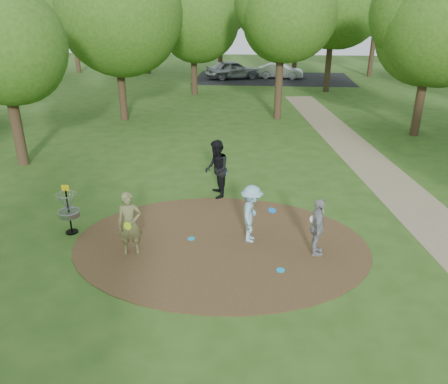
{
  "coord_description": "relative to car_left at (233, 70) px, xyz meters",
  "views": [
    {
      "loc": [
        1.03,
        -10.79,
        6.32
      ],
      "look_at": [
        0.0,
        1.2,
        1.1
      ],
      "focal_mm": 35.0,
      "sensor_mm": 36.0,
      "label": 1
    }
  ],
  "objects": [
    {
      "name": "tree_ring",
      "position": [
        3.45,
        -18.65,
        4.45
      ],
      "size": [
        37.16,
        45.79,
        9.32
      ],
      "color": "#332316",
      "rests_on": "ground"
    },
    {
      "name": "footpath",
      "position": [
        8.12,
        -27.5,
        -0.81
      ],
      "size": [
        7.55,
        39.89,
        0.01
      ],
      "primitive_type": "cube",
      "rotation": [
        0.0,
        0.0,
        0.14
      ],
      "color": "#8C7A5B",
      "rests_on": "ground"
    },
    {
      "name": "ground",
      "position": [
        1.62,
        -29.5,
        -0.82
      ],
      "size": [
        100.0,
        100.0,
        0.0
      ],
      "primitive_type": "plane",
      "color": "#2D5119",
      "rests_on": "ground"
    },
    {
      "name": "player_waiting_with_disc",
      "position": [
        4.26,
        -29.81,
        0.0
      ],
      "size": [
        0.44,
        0.97,
        1.64
      ],
      "color": "#939396",
      "rests_on": "ground"
    },
    {
      "name": "car_left",
      "position": [
        0.0,
        0.0,
        0.0
      ],
      "size": [
        5.17,
        3.64,
        1.63
      ],
      "primitive_type": "imported",
      "rotation": [
        0.0,
        0.0,
        1.97
      ],
      "color": "#94969B",
      "rests_on": "ground"
    },
    {
      "name": "parking_lot",
      "position": [
        3.62,
        0.5,
        -0.81
      ],
      "size": [
        14.0,
        8.0,
        0.01
      ],
      "primitive_type": "cube",
      "color": "black",
      "rests_on": "ground"
    },
    {
      "name": "player_observer_with_disc",
      "position": [
        -0.76,
        -30.16,
        0.08
      ],
      "size": [
        0.75,
        0.59,
        1.79
      ],
      "color": "olive",
      "rests_on": "ground"
    },
    {
      "name": "dirt_clearing",
      "position": [
        1.62,
        -29.5,
        -0.81
      ],
      "size": [
        8.4,
        8.4,
        0.02
      ],
      "primitive_type": "cylinder",
      "color": "#47301C",
      "rests_on": "ground"
    },
    {
      "name": "player_throwing_with_disc",
      "position": [
        2.48,
        -29.22,
        0.04
      ],
      "size": [
        1.09,
        1.15,
        1.71
      ],
      "color": "#8EBED4",
      "rests_on": "ground"
    },
    {
      "name": "disc_ground_blue",
      "position": [
        3.29,
        -30.73,
        -0.79
      ],
      "size": [
        0.22,
        0.22,
        0.02
      ],
      "primitive_type": "cylinder",
      "color": "#0EA6F1",
      "rests_on": "dirt_clearing"
    },
    {
      "name": "disc_golf_basket",
      "position": [
        -2.88,
        -29.2,
        0.06
      ],
      "size": [
        0.63,
        0.63,
        1.54
      ],
      "color": "black",
      "rests_on": "ground"
    },
    {
      "name": "player_walking_with_disc",
      "position": [
        1.18,
        -26.17,
        0.21
      ],
      "size": [
        0.97,
        1.14,
        2.05
      ],
      "color": "black",
      "rests_on": "ground"
    },
    {
      "name": "disc_ground_cyan",
      "position": [
        0.75,
        -29.31,
        -0.79
      ],
      "size": [
        0.22,
        0.22,
        0.02
      ],
      "primitive_type": "cylinder",
      "color": "#1797B9",
      "rests_on": "dirt_clearing"
    },
    {
      "name": "car_right",
      "position": [
        4.26,
        0.58,
        -0.15
      ],
      "size": [
        4.17,
        1.79,
        1.34
      ],
      "primitive_type": "imported",
      "rotation": [
        0.0,
        0.0,
        1.48
      ],
      "color": "#ACB1B4",
      "rests_on": "ground"
    }
  ]
}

